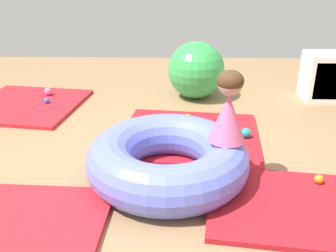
{
  "coord_description": "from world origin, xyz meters",
  "views": [
    {
      "loc": [
        0.1,
        -2.48,
        1.56
      ],
      "look_at": [
        0.05,
        0.22,
        0.36
      ],
      "focal_mm": 39.79,
      "sensor_mm": 36.0,
      "label": 1
    }
  ],
  "objects_px": {
    "child_in_pink": "(228,107)",
    "storage_cube": "(323,77)",
    "play_ball_blue": "(47,101)",
    "play_ball_yellow": "(187,117)",
    "play_ball_orange": "(319,179)",
    "exercise_ball_large": "(196,70)",
    "inflatable_cushion": "(167,159)",
    "play_ball_pink": "(48,91)",
    "play_ball_teal": "(246,133)"
  },
  "relations": [
    {
      "from": "inflatable_cushion",
      "to": "play_ball_blue",
      "type": "height_order",
      "value": "inflatable_cushion"
    },
    {
      "from": "play_ball_pink",
      "to": "storage_cube",
      "type": "relative_size",
      "value": 0.17
    },
    {
      "from": "play_ball_orange",
      "to": "play_ball_teal",
      "type": "bearing_deg",
      "value": 117.86
    },
    {
      "from": "inflatable_cushion",
      "to": "storage_cube",
      "type": "height_order",
      "value": "storage_cube"
    },
    {
      "from": "child_in_pink",
      "to": "play_ball_pink",
      "type": "distance_m",
      "value": 2.75
    },
    {
      "from": "play_ball_yellow",
      "to": "exercise_ball_large",
      "type": "height_order",
      "value": "exercise_ball_large"
    },
    {
      "from": "inflatable_cushion",
      "to": "exercise_ball_large",
      "type": "distance_m",
      "value": 1.95
    },
    {
      "from": "exercise_ball_large",
      "to": "storage_cube",
      "type": "distance_m",
      "value": 1.54
    },
    {
      "from": "inflatable_cushion",
      "to": "play_ball_blue",
      "type": "relative_size",
      "value": 19.8
    },
    {
      "from": "play_ball_teal",
      "to": "exercise_ball_large",
      "type": "distance_m",
      "value": 1.34
    },
    {
      "from": "play_ball_blue",
      "to": "play_ball_orange",
      "type": "distance_m",
      "value": 3.06
    },
    {
      "from": "play_ball_blue",
      "to": "play_ball_yellow",
      "type": "distance_m",
      "value": 1.69
    },
    {
      "from": "play_ball_pink",
      "to": "play_ball_orange",
      "type": "height_order",
      "value": "play_ball_pink"
    },
    {
      "from": "child_in_pink",
      "to": "play_ball_blue",
      "type": "relative_size",
      "value": 8.39
    },
    {
      "from": "child_in_pink",
      "to": "play_ball_orange",
      "type": "height_order",
      "value": "child_in_pink"
    },
    {
      "from": "play_ball_teal",
      "to": "play_ball_yellow",
      "type": "bearing_deg",
      "value": 142.5
    },
    {
      "from": "play_ball_teal",
      "to": "play_ball_orange",
      "type": "relative_size",
      "value": 1.36
    },
    {
      "from": "child_in_pink",
      "to": "storage_cube",
      "type": "relative_size",
      "value": 0.94
    },
    {
      "from": "child_in_pink",
      "to": "exercise_ball_large",
      "type": "distance_m",
      "value": 1.97
    },
    {
      "from": "child_in_pink",
      "to": "play_ball_yellow",
      "type": "relative_size",
      "value": 8.24
    },
    {
      "from": "play_ball_yellow",
      "to": "storage_cube",
      "type": "xyz_separation_m",
      "value": [
        1.66,
        0.8,
        0.21
      ]
    },
    {
      "from": "play_ball_yellow",
      "to": "storage_cube",
      "type": "relative_size",
      "value": 0.11
    },
    {
      "from": "exercise_ball_large",
      "to": "play_ball_teal",
      "type": "bearing_deg",
      "value": -71.66
    },
    {
      "from": "play_ball_yellow",
      "to": "play_ball_orange",
      "type": "distance_m",
      "value": 1.52
    },
    {
      "from": "inflatable_cushion",
      "to": "exercise_ball_large",
      "type": "height_order",
      "value": "exercise_ball_large"
    },
    {
      "from": "play_ball_orange",
      "to": "storage_cube",
      "type": "height_order",
      "value": "storage_cube"
    },
    {
      "from": "inflatable_cushion",
      "to": "exercise_ball_large",
      "type": "relative_size",
      "value": 1.8
    },
    {
      "from": "play_ball_blue",
      "to": "storage_cube",
      "type": "bearing_deg",
      "value": 5.69
    },
    {
      "from": "play_ball_orange",
      "to": "play_ball_yellow",
      "type": "bearing_deg",
      "value": 128.54
    },
    {
      "from": "inflatable_cushion",
      "to": "child_in_pink",
      "type": "height_order",
      "value": "child_in_pink"
    },
    {
      "from": "play_ball_teal",
      "to": "storage_cube",
      "type": "bearing_deg",
      "value": 47.08
    },
    {
      "from": "exercise_ball_large",
      "to": "storage_cube",
      "type": "xyz_separation_m",
      "value": [
        1.54,
        -0.04,
        -0.07
      ]
    },
    {
      "from": "storage_cube",
      "to": "play_ball_pink",
      "type": "bearing_deg",
      "value": -179.2
    },
    {
      "from": "play_ball_pink",
      "to": "play_ball_teal",
      "type": "distance_m",
      "value": 2.52
    },
    {
      "from": "play_ball_orange",
      "to": "inflatable_cushion",
      "type": "bearing_deg",
      "value": 174.87
    },
    {
      "from": "inflatable_cushion",
      "to": "play_ball_teal",
      "type": "distance_m",
      "value": 0.99
    },
    {
      "from": "play_ball_teal",
      "to": "play_ball_orange",
      "type": "bearing_deg",
      "value": -62.14
    },
    {
      "from": "storage_cube",
      "to": "play_ball_yellow",
      "type": "bearing_deg",
      "value": -154.38
    },
    {
      "from": "exercise_ball_large",
      "to": "storage_cube",
      "type": "relative_size",
      "value": 1.24
    },
    {
      "from": "child_in_pink",
      "to": "exercise_ball_large",
      "type": "xyz_separation_m",
      "value": [
        -0.13,
        1.95,
        -0.27
      ]
    },
    {
      "from": "child_in_pink",
      "to": "play_ball_blue",
      "type": "height_order",
      "value": "child_in_pink"
    },
    {
      "from": "inflatable_cushion",
      "to": "child_in_pink",
      "type": "bearing_deg",
      "value": -3.31
    },
    {
      "from": "play_ball_orange",
      "to": "child_in_pink",
      "type": "bearing_deg",
      "value": 173.74
    },
    {
      "from": "inflatable_cushion",
      "to": "play_ball_blue",
      "type": "bearing_deg",
      "value": 132.86
    },
    {
      "from": "play_ball_pink",
      "to": "exercise_ball_large",
      "type": "bearing_deg",
      "value": 2.69
    },
    {
      "from": "play_ball_yellow",
      "to": "play_ball_orange",
      "type": "xyz_separation_m",
      "value": [
        0.95,
        -1.19,
        0.0
      ]
    },
    {
      "from": "play_ball_pink",
      "to": "play_ball_yellow",
      "type": "relative_size",
      "value": 1.5
    },
    {
      "from": "play_ball_orange",
      "to": "exercise_ball_large",
      "type": "height_order",
      "value": "exercise_ball_large"
    },
    {
      "from": "play_ball_pink",
      "to": "play_ball_orange",
      "type": "distance_m",
      "value": 3.28
    },
    {
      "from": "child_in_pink",
      "to": "storage_cube",
      "type": "xyz_separation_m",
      "value": [
        1.41,
        1.91,
        -0.33
      ]
    }
  ]
}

